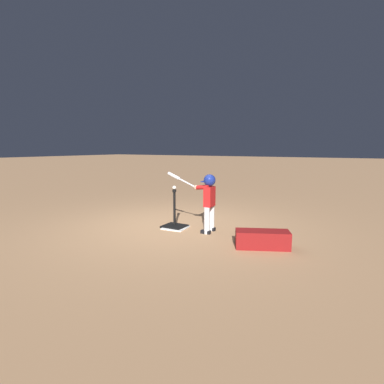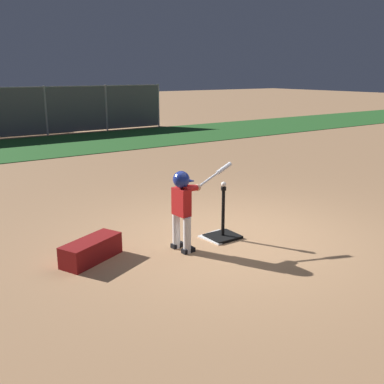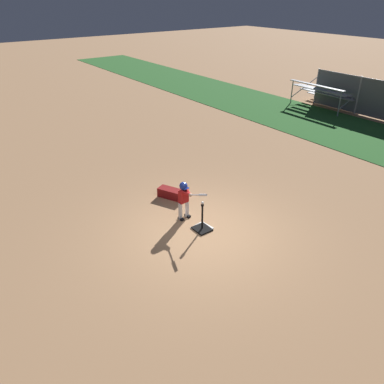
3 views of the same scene
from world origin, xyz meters
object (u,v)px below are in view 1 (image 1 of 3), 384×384
Objects in this scene: batting_tee at (175,222)px; equipment_bag at (262,239)px; batter_child at (208,196)px; baseball at (174,188)px.

batting_tee is 1.91m from equipment_bag.
batter_child is 1.32× the size of equipment_bag.
batter_child is 15.01× the size of baseball.
batting_tee is 0.70m from baseball.
batter_child is at bearing -176.06° from baseball.
batting_tee is 10.35× the size of baseball.
batter_child is (-0.71, -0.05, 0.59)m from batting_tee.
batting_tee is 0.69× the size of batter_child.
baseball is at bearing 0.00° from batting_tee.
batter_child reaches higher than equipment_bag.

